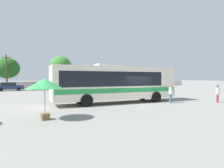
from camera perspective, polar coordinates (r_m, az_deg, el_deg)
ground_plane at (r=26.48m, az=-6.00°, el=-3.28°), size 300.00×300.00×0.00m
perimeter_wall at (r=43.75m, az=-15.59°, el=-0.25°), size 80.00×0.30×1.63m
coach_bus_cream_green at (r=17.58m, az=0.91°, el=0.48°), size 12.13×3.65×3.65m
attendant_by_bus_door at (r=18.54m, az=17.50°, el=-2.57°), size 0.44×0.44×1.71m
passenger_waiting_on_apron at (r=20.67m, az=29.57°, el=-2.32°), size 0.37×0.37×1.67m
vendor_umbrella_near_gate_green at (r=11.16m, az=-19.89°, el=-0.14°), size 2.07×2.07×2.34m
parked_car_leftmost_dark_blue at (r=39.07m, az=-28.83°, el=-0.65°), size 4.62×2.14×1.54m
parked_car_second_maroon at (r=39.32m, az=-21.04°, el=-0.62°), size 4.20×2.13×1.41m
utility_pole_near at (r=45.09m, az=-29.61°, el=3.48°), size 1.80×0.33×7.32m
roadside_tree_left at (r=48.32m, az=-29.53°, el=4.26°), size 5.46×5.46×6.92m
roadside_tree_midleft at (r=48.24m, az=-15.52°, el=5.54°), size 5.24×5.24×7.76m
roadside_tree_midright at (r=52.01m, az=-4.79°, el=3.58°), size 3.91×3.91×5.61m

